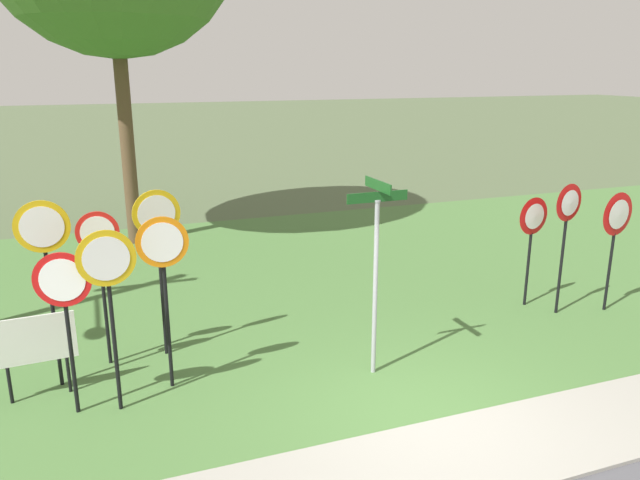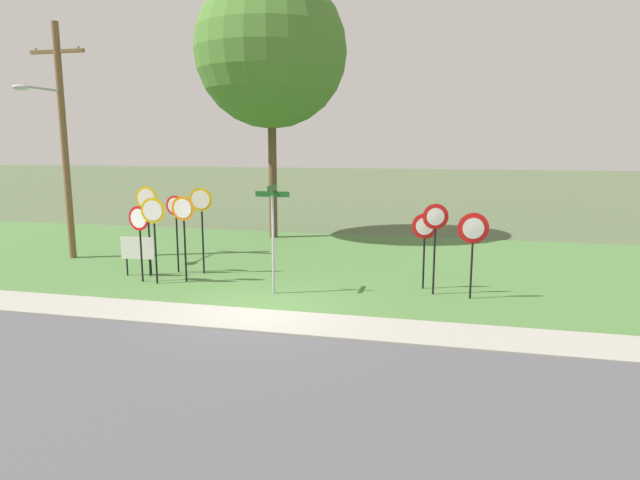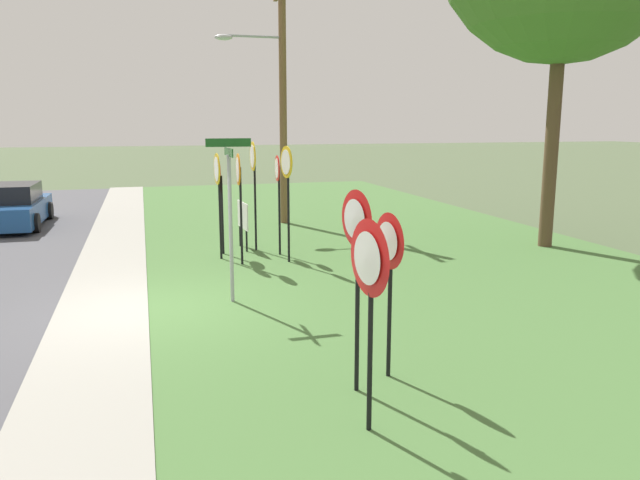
{
  "view_description": "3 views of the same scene",
  "coord_description": "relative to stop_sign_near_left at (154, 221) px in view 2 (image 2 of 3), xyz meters",
  "views": [
    {
      "loc": [
        -3.9,
        -6.25,
        4.61
      ],
      "look_at": [
        -0.51,
        2.87,
        1.86
      ],
      "focal_mm": 34.34,
      "sensor_mm": 36.0,
      "label": 1
    },
    {
      "loc": [
        4.57,
        -12.68,
        4.18
      ],
      "look_at": [
        0.81,
        3.22,
        1.31
      ],
      "focal_mm": 30.92,
      "sensor_mm": 36.0,
      "label": 2
    },
    {
      "loc": [
        11.05,
        0.03,
        3.36
      ],
      "look_at": [
        0.56,
        3.05,
        1.26
      ],
      "focal_mm": 34.59,
      "sensor_mm": 36.0,
      "label": 3
    }
  ],
  "objects": [
    {
      "name": "utility_pole",
      "position": [
        -4.95,
        2.59,
        2.58
      ],
      "size": [
        2.1,
        2.26,
        8.25
      ],
      "color": "brown",
      "rests_on": "grass_median"
    },
    {
      "name": "yield_sign_near_right",
      "position": [
        8.09,
        0.68,
        0.0
      ],
      "size": [
        0.7,
        0.17,
        2.53
      ],
      "rotation": [
        0.0,
        0.0,
        0.2
      ],
      "color": "black",
      "rests_on": "grass_median"
    },
    {
      "name": "sidewalk_strip",
      "position": [
        3.87,
        -2.56,
        -1.9
      ],
      "size": [
        44.0,
        1.6,
        0.06
      ],
      "primitive_type": "cube",
      "color": "#99968C",
      "rests_on": "ground_plane"
    },
    {
      "name": "stop_sign_far_right",
      "position": [
        -0.56,
        0.12,
        -0.21
      ],
      "size": [
        0.73,
        0.17,
        2.31
      ],
      "rotation": [
        0.0,
        0.0,
        -0.19
      ],
      "color": "black",
      "rests_on": "grass_median"
    },
    {
      "name": "notice_board",
      "position": [
        -1.05,
        0.75,
        -1.05
      ],
      "size": [
        1.1,
        0.1,
        1.25
      ],
      "rotation": [
        0.0,
        0.0,
        0.07
      ],
      "color": "black",
      "rests_on": "grass_median"
    },
    {
      "name": "stop_sign_far_left",
      "position": [
        -0.79,
        1.01,
        0.18
      ],
      "size": [
        0.74,
        0.09,
        2.82
      ],
      "rotation": [
        0.0,
        0.0,
        -0.0
      ],
      "color": "black",
      "rests_on": "grass_median"
    },
    {
      "name": "oak_tree_left",
      "position": [
        0.83,
        8.69,
        6.08
      ],
      "size": [
        6.45,
        6.45,
        11.21
      ],
      "color": "brown",
      "rests_on": "grass_median"
    },
    {
      "name": "road_asphalt",
      "position": [
        3.87,
        -6.56,
        -1.92
      ],
      "size": [
        44.0,
        6.4,
        0.01
      ],
      "primitive_type": "cube",
      "color": "#4C4C51",
      "rests_on": "ground_plane"
    },
    {
      "name": "street_name_post",
      "position": [
        3.75,
        -0.22,
        -0.09
      ],
      "size": [
        0.96,
        0.82,
        3.03
      ],
      "rotation": [
        0.0,
        0.0,
        0.01
      ],
      "color": "#9EA0A8",
      "rests_on": "grass_median"
    },
    {
      "name": "stop_sign_near_left",
      "position": [
        0.0,
        0.0,
        0.0
      ],
      "size": [
        0.76,
        0.1,
        2.58
      ],
      "rotation": [
        0.0,
        0.0,
        0.05
      ],
      "color": "black",
      "rests_on": "grass_median"
    },
    {
      "name": "yield_sign_far_left",
      "position": [
        9.08,
        0.47,
        -0.14
      ],
      "size": [
        0.82,
        0.15,
        2.34
      ],
      "rotation": [
        0.0,
        0.0,
        0.15
      ],
      "color": "black",
      "rests_on": "grass_median"
    },
    {
      "name": "stop_sign_center_tall",
      "position": [
        0.8,
        1.52,
        0.14
      ],
      "size": [
        0.74,
        0.13,
        2.77
      ],
      "rotation": [
        0.0,
        0.0,
        0.13
      ],
      "color": "black",
      "rests_on": "grass_median"
    },
    {
      "name": "grass_median",
      "position": [
        3.87,
        4.24,
        -1.91
      ],
      "size": [
        44.0,
        12.0,
        0.04
      ],
      "primitive_type": "cube",
      "color": "#477038",
      "rests_on": "ground_plane"
    },
    {
      "name": "ground_plane",
      "position": [
        3.87,
        -1.76,
        -1.93
      ],
      "size": [
        160.0,
        160.0,
        0.0
      ],
      "primitive_type": "plane",
      "color": "#4C5B3D"
    },
    {
      "name": "stop_sign_near_right",
      "position": [
        0.75,
        0.4,
        0.01
      ],
      "size": [
        0.73,
        0.1,
        2.6
      ],
      "rotation": [
        0.0,
        0.0,
        -0.04
      ],
      "color": "black",
      "rests_on": "grass_median"
    },
    {
      "name": "yield_sign_near_left",
      "position": [
        7.78,
        1.23,
        -0.26
      ],
      "size": [
        0.73,
        0.13,
        2.19
      ],
      "rotation": [
        0.0,
        0.0,
        0.13
      ],
      "color": "black",
      "rests_on": "grass_median"
    },
    {
      "name": "stop_sign_far_center",
      "position": [
        -0.08,
        1.5,
        -0.09
      ],
      "size": [
        0.64,
        0.1,
        2.5
      ],
      "rotation": [
        0.0,
        0.0,
        -0.06
      ],
      "color": "black",
      "rests_on": "grass_median"
    }
  ]
}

